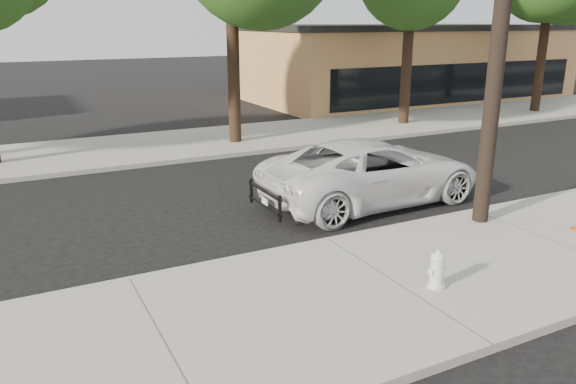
# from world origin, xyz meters

# --- Properties ---
(ground) EXTENTS (120.00, 120.00, 0.00)m
(ground) POSITION_xyz_m (0.00, 0.00, 0.00)
(ground) COLOR black
(ground) RESTS_ON ground
(near_sidewalk) EXTENTS (90.00, 4.40, 0.15)m
(near_sidewalk) POSITION_xyz_m (0.00, -4.30, 0.07)
(near_sidewalk) COLOR gray
(near_sidewalk) RESTS_ON ground
(far_sidewalk) EXTENTS (90.00, 5.00, 0.15)m
(far_sidewalk) POSITION_xyz_m (0.00, 8.50, 0.07)
(far_sidewalk) COLOR gray
(far_sidewalk) RESTS_ON ground
(curb_near) EXTENTS (90.00, 0.12, 0.16)m
(curb_near) POSITION_xyz_m (0.00, -2.10, 0.07)
(curb_near) COLOR #9E9B93
(curb_near) RESTS_ON ground
(building_main) EXTENTS (18.00, 10.00, 4.00)m
(building_main) POSITION_xyz_m (16.00, 16.00, 2.00)
(building_main) COLOR #BA814D
(building_main) RESTS_ON ground
(utility_pole) EXTENTS (1.40, 0.34, 9.00)m
(utility_pole) POSITION_xyz_m (3.60, -2.70, 4.70)
(utility_pole) COLOR black
(utility_pole) RESTS_ON near_sidewalk
(police_cruiser) EXTENTS (5.85, 2.86, 1.60)m
(police_cruiser) POSITION_xyz_m (2.50, -0.11, 0.80)
(police_cruiser) COLOR silver
(police_cruiser) RESTS_ON ground
(fire_hydrant) EXTENTS (0.33, 0.30, 0.62)m
(fire_hydrant) POSITION_xyz_m (0.49, -4.78, 0.45)
(fire_hydrant) COLOR silver
(fire_hydrant) RESTS_ON near_sidewalk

